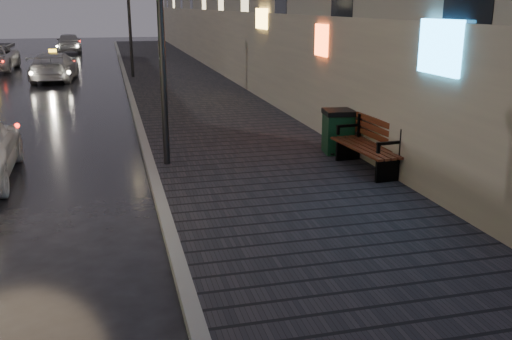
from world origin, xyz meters
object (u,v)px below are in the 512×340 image
Objects in this scene: trash_bin at (338,131)px; taxi_mid at (54,66)px; bench at (371,145)px; lamp_near at (160,4)px; lamp_far at (129,4)px; car_far at (69,43)px.

trash_bin is 0.22× the size of taxi_mid.
bench is 0.46× the size of taxi_mid.
lamp_near is 1.16× the size of taxi_mid.
lamp_far is at bearing 111.16° from trash_bin.
taxi_mid is at bearing 108.60° from bench.
car_far is (-7.93, 35.10, 0.05)m from bench.
car_far is at bearing 102.37° from lamp_far.
lamp_far reaches higher than trash_bin.
taxi_mid is (-3.60, 0.69, -2.83)m from lamp_far.
taxi_mid is 1.07× the size of car_far.
trash_bin is 18.35m from taxi_mid.
lamp_near is 4.86m from trash_bin.
trash_bin is at bearing -76.16° from lamp_far.
car_far reaches higher than trash_bin.
bench is 19.77m from taxi_mid.
lamp_near is at bearing -90.00° from lamp_far.
lamp_far is at bearing 98.85° from bench.
bench is 0.49× the size of car_far.
trash_bin is at bearing 118.29° from taxi_mid.
lamp_far is (0.00, 16.00, 0.00)m from lamp_near.
lamp_far reaches higher than car_far.
lamp_near is 17.30m from taxi_mid.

